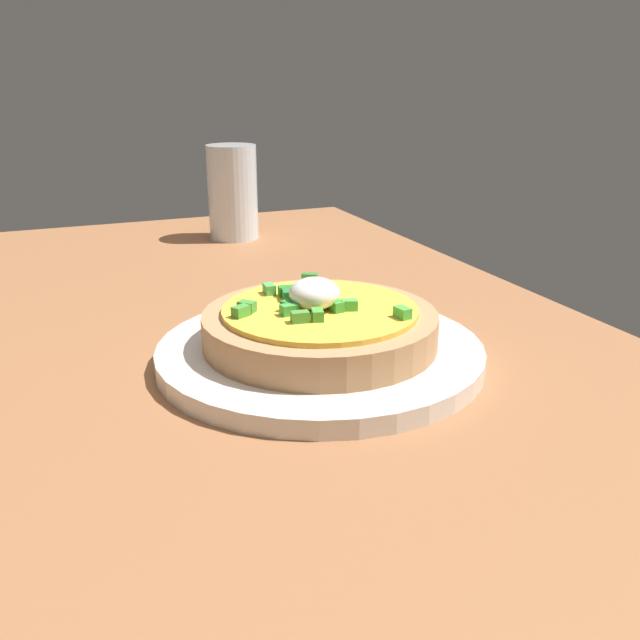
{
  "coord_description": "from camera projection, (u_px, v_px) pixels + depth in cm",
  "views": [
    {
      "loc": [
        -50.8,
        6.18,
        24.51
      ],
      "look_at": [
        -3.69,
        -13.12,
        6.39
      ],
      "focal_mm": 39.61,
      "sensor_mm": 36.0,
      "label": 1
    }
  ],
  "objects": [
    {
      "name": "plate",
      "position": [
        320.0,
        353.0,
        0.55
      ],
      "size": [
        25.31,
        25.31,
        1.45
      ],
      "primitive_type": "cylinder",
      "color": "silver",
      "rests_on": "dining_table"
    },
    {
      "name": "cup_near",
      "position": [
        233.0,
        196.0,
        0.94
      ],
      "size": [
        6.55,
        6.55,
        12.32
      ],
      "color": "silver",
      "rests_on": "dining_table"
    },
    {
      "name": "pizza",
      "position": [
        320.0,
        325.0,
        0.54
      ],
      "size": [
        18.06,
        18.06,
        5.39
      ],
      "color": "tan",
      "rests_on": "plate"
    },
    {
      "name": "dining_table",
      "position": [
        144.0,
        387.0,
        0.54
      ],
      "size": [
        112.8,
        80.5,
        2.93
      ],
      "primitive_type": "cube",
      "color": "#96603B",
      "rests_on": "ground"
    }
  ]
}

